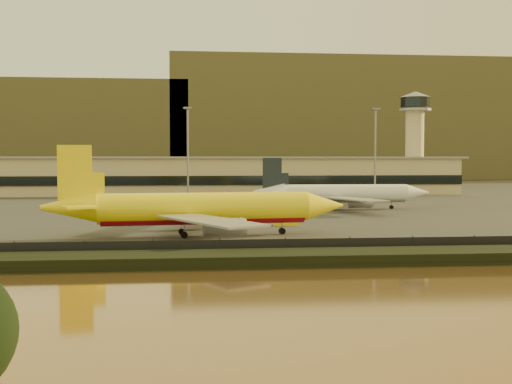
# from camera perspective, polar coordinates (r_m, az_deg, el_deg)

# --- Properties ---
(ground) EXTENTS (900.00, 900.00, 0.00)m
(ground) POSITION_cam_1_polar(r_m,az_deg,el_deg) (91.14, 0.16, -4.69)
(ground) COLOR black
(ground) RESTS_ON ground
(embankment) EXTENTS (320.00, 7.00, 1.40)m
(embankment) POSITION_cam_1_polar(r_m,az_deg,el_deg) (74.33, 1.57, -5.89)
(embankment) COLOR black
(embankment) RESTS_ON ground
(tarmac) EXTENTS (320.00, 220.00, 0.20)m
(tarmac) POSITION_cam_1_polar(r_m,az_deg,el_deg) (185.45, -2.96, -0.74)
(tarmac) COLOR #2D2D2D
(tarmac) RESTS_ON ground
(perimeter_fence) EXTENTS (300.00, 0.05, 2.20)m
(perimeter_fence) POSITION_cam_1_polar(r_m,az_deg,el_deg) (78.17, 1.18, -5.01)
(perimeter_fence) COLOR black
(perimeter_fence) RESTS_ON tarmac
(terminal_building) EXTENTS (202.00, 25.00, 12.60)m
(terminal_building) POSITION_cam_1_polar(r_m,az_deg,el_deg) (215.49, -7.25, 1.40)
(terminal_building) COLOR #C8B88B
(terminal_building) RESTS_ON tarmac
(control_tower) EXTENTS (11.20, 11.20, 35.50)m
(control_tower) POSITION_cam_1_polar(r_m,az_deg,el_deg) (234.91, 13.93, 5.22)
(control_tower) COLOR #C8B88B
(control_tower) RESTS_ON tarmac
(apron_light_masts) EXTENTS (152.20, 12.20, 25.40)m
(apron_light_masts) POSITION_cam_1_polar(r_m,az_deg,el_deg) (166.67, 2.56, 4.21)
(apron_light_masts) COLOR slate
(apron_light_masts) RESTS_ON tarmac
(distant_hills) EXTENTS (470.00, 160.00, 70.00)m
(distant_hills) POSITION_cam_1_polar(r_m,az_deg,el_deg) (430.38, -7.45, 5.53)
(distant_hills) COLOR brown
(distant_hills) RESTS_ON ground
(dhl_cargo_jet) EXTENTS (46.82, 45.63, 13.98)m
(dhl_cargo_jet) POSITION_cam_1_polar(r_m,az_deg,el_deg) (99.04, -5.08, -1.54)
(dhl_cargo_jet) COLOR yellow
(dhl_cargo_jet) RESTS_ON tarmac
(white_narrowbody_jet) EXTENTS (42.18, 41.29, 12.15)m
(white_narrowbody_jet) POSITION_cam_1_polar(r_m,az_deg,el_deg) (152.46, 7.67, -0.17)
(white_narrowbody_jet) COLOR white
(white_narrowbody_jet) RESTS_ON tarmac
(gse_vehicle_yellow) EXTENTS (4.55, 2.32, 1.98)m
(gse_vehicle_yellow) POSITION_cam_1_polar(r_m,az_deg,el_deg) (114.81, 2.68, -2.50)
(gse_vehicle_yellow) COLOR yellow
(gse_vehicle_yellow) RESTS_ON tarmac
(gse_vehicle_white) EXTENTS (3.72, 2.33, 1.55)m
(gse_vehicle_white) POSITION_cam_1_polar(r_m,az_deg,el_deg) (124.71, -6.64, -2.18)
(gse_vehicle_white) COLOR white
(gse_vehicle_white) RESTS_ON tarmac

